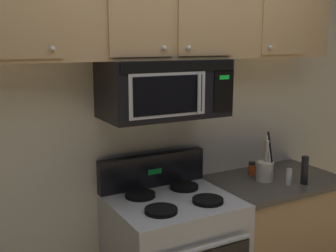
% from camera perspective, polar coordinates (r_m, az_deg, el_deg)
% --- Properties ---
extents(back_wall, '(5.20, 0.10, 2.70)m').
position_cam_1_polar(back_wall, '(2.80, -2.95, 1.06)').
color(back_wall, silver).
rests_on(back_wall, ground_plane).
extents(over_range_microwave, '(0.76, 0.43, 0.35)m').
position_cam_1_polar(over_range_microwave, '(2.55, -0.55, 5.17)').
color(over_range_microwave, black).
extents(upper_cabinets, '(2.50, 0.36, 0.55)m').
position_cam_1_polar(upper_cabinets, '(2.57, -0.91, 15.27)').
color(upper_cabinets, tan).
extents(counter_segment, '(0.93, 0.65, 0.90)m').
position_cam_1_polar(counter_segment, '(3.26, 14.05, -14.45)').
color(counter_segment, tan).
rests_on(counter_segment, ground_plane).
extents(utensil_crock_cream, '(0.12, 0.12, 0.35)m').
position_cam_1_polar(utensil_crock_cream, '(3.00, 13.15, -5.80)').
color(utensil_crock_cream, beige).
rests_on(utensil_crock_cream, counter_segment).
extents(salt_shaker, '(0.04, 0.04, 0.12)m').
position_cam_1_polar(salt_shaker, '(2.95, 16.22, -6.70)').
color(salt_shaker, white).
rests_on(salt_shaker, counter_segment).
extents(pepper_mill, '(0.05, 0.05, 0.20)m').
position_cam_1_polar(pepper_mill, '(2.99, 18.19, -5.78)').
color(pepper_mill, black).
rests_on(pepper_mill, counter_segment).
extents(spice_jar, '(0.05, 0.05, 0.09)m').
position_cam_1_polar(spice_jar, '(3.12, 11.40, -5.72)').
color(spice_jar, '#C64C19').
rests_on(spice_jar, counter_segment).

